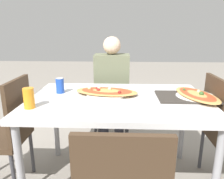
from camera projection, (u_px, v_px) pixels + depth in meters
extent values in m
cube|color=silver|center=(118.00, 101.00, 1.67)|extent=(1.36, 0.90, 0.04)
cylinder|color=#99999E|center=(21.00, 173.00, 1.42)|extent=(0.05, 0.05, 0.72)
cylinder|color=#99999E|center=(216.00, 179.00, 1.37)|extent=(0.05, 0.05, 0.72)
cylinder|color=#99999E|center=(56.00, 123.00, 2.18)|extent=(0.05, 0.05, 0.72)
cylinder|color=#99999E|center=(182.00, 125.00, 2.13)|extent=(0.05, 0.05, 0.72)
cube|color=#3F2D1E|center=(112.00, 107.00, 2.44)|extent=(0.40, 0.40, 0.04)
cube|color=#3F2D1E|center=(113.00, 81.00, 2.55)|extent=(0.38, 0.03, 0.47)
cylinder|color=#38383D|center=(127.00, 132.00, 2.33)|extent=(0.03, 0.03, 0.40)
cylinder|color=#38383D|center=(96.00, 131.00, 2.35)|extent=(0.03, 0.03, 0.40)
cylinder|color=#38383D|center=(127.00, 119.00, 2.66)|extent=(0.03, 0.03, 0.40)
cylinder|color=#38383D|center=(99.00, 119.00, 2.67)|extent=(0.03, 0.03, 0.40)
cube|color=#3F2D1E|center=(0.00, 139.00, 1.74)|extent=(0.40, 0.40, 0.04)
cube|color=#3F2D1E|center=(19.00, 109.00, 1.66)|extent=(0.03, 0.38, 0.47)
cylinder|color=#38383D|center=(14.00, 177.00, 1.63)|extent=(0.03, 0.03, 0.40)
cylinder|color=#38383D|center=(32.00, 152.00, 1.96)|extent=(0.03, 0.03, 0.40)
cube|color=#3F2D1E|center=(214.00, 106.00, 1.72)|extent=(0.03, 0.38, 0.47)
cylinder|color=#38383D|center=(201.00, 148.00, 2.01)|extent=(0.03, 0.03, 0.40)
cylinder|color=#38383D|center=(217.00, 172.00, 1.69)|extent=(0.03, 0.03, 0.40)
cylinder|color=#2D2D38|center=(119.00, 128.00, 2.38)|extent=(0.10, 0.10, 0.44)
cylinder|color=#2D2D38|center=(104.00, 128.00, 2.38)|extent=(0.10, 0.10, 0.44)
cube|color=#60664C|center=(112.00, 81.00, 2.33)|extent=(0.36, 0.23, 0.57)
sphere|color=beige|center=(112.00, 45.00, 2.23)|extent=(0.18, 0.18, 0.18)
cylinder|color=white|center=(107.00, 93.00, 1.77)|extent=(0.33, 0.33, 0.01)
ellipsoid|color=tan|center=(107.00, 91.00, 1.76)|extent=(0.54, 0.34, 0.02)
ellipsoid|color=#B24223|center=(107.00, 91.00, 1.76)|extent=(0.44, 0.28, 0.01)
sphere|color=beige|center=(110.00, 89.00, 1.77)|extent=(0.03, 0.03, 0.03)
sphere|color=maroon|center=(119.00, 92.00, 1.69)|extent=(0.03, 0.03, 0.03)
sphere|color=beige|center=(99.00, 88.00, 1.79)|extent=(0.03, 0.03, 0.03)
sphere|color=beige|center=(89.00, 88.00, 1.80)|extent=(0.03, 0.03, 0.03)
sphere|color=maroon|center=(98.00, 90.00, 1.75)|extent=(0.03, 0.03, 0.03)
sphere|color=maroon|center=(97.00, 89.00, 1.79)|extent=(0.03, 0.03, 0.03)
cylinder|color=#1E47B2|center=(60.00, 86.00, 1.79)|extent=(0.07, 0.07, 0.12)
cylinder|color=silver|center=(60.00, 78.00, 1.77)|extent=(0.06, 0.06, 0.00)
cylinder|color=orange|center=(29.00, 98.00, 1.45)|extent=(0.07, 0.07, 0.14)
cube|color=#332D28|center=(186.00, 97.00, 1.68)|extent=(0.44, 0.31, 0.01)
cylinder|color=white|center=(196.00, 97.00, 1.68)|extent=(0.31, 0.31, 0.01)
ellipsoid|color=tan|center=(197.00, 95.00, 1.67)|extent=(0.35, 0.52, 0.02)
ellipsoid|color=#B24223|center=(197.00, 94.00, 1.67)|extent=(0.29, 0.42, 0.01)
sphere|color=#335928|center=(184.00, 90.00, 1.76)|extent=(0.02, 0.02, 0.02)
sphere|color=beige|center=(198.00, 92.00, 1.70)|extent=(0.03, 0.03, 0.03)
sphere|color=#335928|center=(201.00, 94.00, 1.64)|extent=(0.03, 0.03, 0.03)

